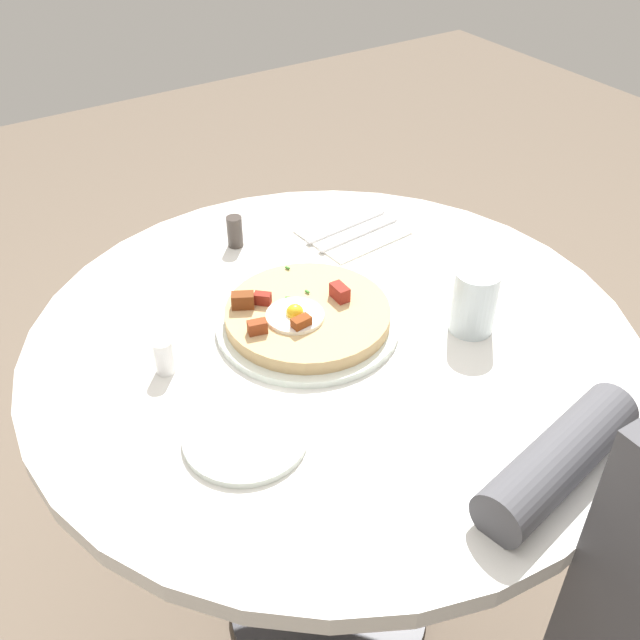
# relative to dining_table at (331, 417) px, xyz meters

# --- Properties ---
(ground_plane) EXTENTS (6.00, 6.00, 0.00)m
(ground_plane) POSITION_rel_dining_table_xyz_m (0.00, 0.00, -0.57)
(ground_plane) COLOR #6B5B4C
(dining_table) EXTENTS (0.93, 0.93, 0.74)m
(dining_table) POSITION_rel_dining_table_xyz_m (0.00, 0.00, 0.00)
(dining_table) COLOR silver
(dining_table) RESTS_ON ground_plane
(pizza_plate) EXTENTS (0.28, 0.28, 0.01)m
(pizza_plate) POSITION_rel_dining_table_xyz_m (-0.04, -0.02, 0.18)
(pizza_plate) COLOR silver
(pizza_plate) RESTS_ON dining_table
(breakfast_pizza) EXTENTS (0.25, 0.25, 0.05)m
(breakfast_pizza) POSITION_rel_dining_table_xyz_m (-0.04, -0.02, 0.20)
(breakfast_pizza) COLOR tan
(breakfast_pizza) RESTS_ON pizza_plate
(bread_plate) EXTENTS (0.16, 0.16, 0.01)m
(bread_plate) POSITION_rel_dining_table_xyz_m (0.12, -0.21, 0.18)
(bread_plate) COLOR silver
(bread_plate) RESTS_ON dining_table
(napkin) EXTENTS (0.16, 0.18, 0.00)m
(napkin) POSITION_rel_dining_table_xyz_m (-0.23, 0.20, 0.18)
(napkin) COLOR white
(napkin) RESTS_ON dining_table
(fork) EXTENTS (0.03, 0.18, 0.00)m
(fork) POSITION_rel_dining_table_xyz_m (-0.21, 0.20, 0.18)
(fork) COLOR silver
(fork) RESTS_ON napkin
(knife) EXTENTS (0.03, 0.18, 0.00)m
(knife) POSITION_rel_dining_table_xyz_m (-0.25, 0.19, 0.18)
(knife) COLOR silver
(knife) RESTS_ON napkin
(water_glass) EXTENTS (0.07, 0.07, 0.10)m
(water_glass) POSITION_rel_dining_table_xyz_m (0.10, 0.19, 0.23)
(water_glass) COLOR silver
(water_glass) RESTS_ON dining_table
(salt_shaker) EXTENTS (0.03, 0.03, 0.05)m
(salt_shaker) POSITION_rel_dining_table_xyz_m (-0.06, -0.25, 0.20)
(salt_shaker) COLOR white
(salt_shaker) RESTS_ON dining_table
(pepper_shaker) EXTENTS (0.03, 0.03, 0.06)m
(pepper_shaker) POSITION_rel_dining_table_xyz_m (-0.31, -0.01, 0.21)
(pepper_shaker) COLOR #3F3833
(pepper_shaker) RESTS_ON dining_table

